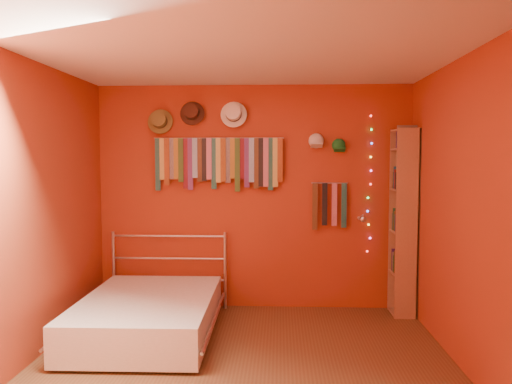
# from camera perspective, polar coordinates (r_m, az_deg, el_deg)

# --- Properties ---
(ground) EXTENTS (3.50, 3.50, 0.00)m
(ground) POSITION_cam_1_polar(r_m,az_deg,el_deg) (4.20, -1.61, -19.79)
(ground) COLOR brown
(ground) RESTS_ON ground
(back_wall) EXTENTS (3.50, 0.02, 2.50)m
(back_wall) POSITION_cam_1_polar(r_m,az_deg,el_deg) (5.61, -0.27, -0.58)
(back_wall) COLOR #9D3C19
(back_wall) RESTS_ON ground
(right_wall) EXTENTS (0.02, 3.50, 2.50)m
(right_wall) POSITION_cam_1_polar(r_m,az_deg,el_deg) (4.13, 23.40, -2.52)
(right_wall) COLOR #9D3C19
(right_wall) RESTS_ON ground
(left_wall) EXTENTS (0.02, 3.50, 2.50)m
(left_wall) POSITION_cam_1_polar(r_m,az_deg,el_deg) (4.37, -25.19, -2.23)
(left_wall) COLOR #9D3C19
(left_wall) RESTS_ON ground
(ceiling) EXTENTS (3.50, 3.50, 0.02)m
(ceiling) POSITION_cam_1_polar(r_m,az_deg,el_deg) (3.93, -1.68, 15.81)
(ceiling) COLOR white
(ceiling) RESTS_ON back_wall
(tie_rack) EXTENTS (1.45, 0.03, 0.60)m
(tie_rack) POSITION_cam_1_polar(r_m,az_deg,el_deg) (5.56, -4.24, 3.62)
(tie_rack) COLOR silver
(tie_rack) RESTS_ON back_wall
(small_tie_rack) EXTENTS (0.40, 0.03, 0.53)m
(small_tie_rack) POSITION_cam_1_polar(r_m,az_deg,el_deg) (5.57, 8.38, -1.31)
(small_tie_rack) COLOR silver
(small_tie_rack) RESTS_ON back_wall
(fedora_olive) EXTENTS (0.28, 0.15, 0.28)m
(fedora_olive) POSITION_cam_1_polar(r_m,az_deg,el_deg) (5.67, -10.97, 8.01)
(fedora_olive) COLOR olive
(fedora_olive) RESTS_ON back_wall
(fedora_brown) EXTENTS (0.27, 0.15, 0.27)m
(fedora_brown) POSITION_cam_1_polar(r_m,az_deg,el_deg) (5.60, -7.36, 9.01)
(fedora_brown) COLOR #412117
(fedora_brown) RESTS_ON back_wall
(fedora_white) EXTENTS (0.29, 0.16, 0.29)m
(fedora_white) POSITION_cam_1_polar(r_m,az_deg,el_deg) (5.54, -2.60, 8.96)
(fedora_white) COLOR white
(fedora_white) RESTS_ON back_wall
(cap_white) EXTENTS (0.17, 0.22, 0.17)m
(cap_white) POSITION_cam_1_polar(r_m,az_deg,el_deg) (5.55, 6.89, 5.81)
(cap_white) COLOR white
(cap_white) RESTS_ON back_wall
(cap_green) EXTENTS (0.16, 0.21, 0.16)m
(cap_green) POSITION_cam_1_polar(r_m,az_deg,el_deg) (5.57, 9.43, 5.26)
(cap_green) COLOR #1B792E
(cap_green) RESTS_ON back_wall
(fairy_lights) EXTENTS (0.06, 0.02, 1.52)m
(fairy_lights) POSITION_cam_1_polar(r_m,az_deg,el_deg) (5.64, 12.87, 0.87)
(fairy_lights) COLOR #FF3333
(fairy_lights) RESTS_ON back_wall
(reading_lamp) EXTENTS (0.07, 0.31, 0.09)m
(reading_lamp) POSITION_cam_1_polar(r_m,az_deg,el_deg) (5.46, 12.06, -3.01)
(reading_lamp) COLOR silver
(reading_lamp) RESTS_ON back_wall
(bookshelf) EXTENTS (0.25, 0.34, 2.00)m
(bookshelf) POSITION_cam_1_polar(r_m,az_deg,el_deg) (5.58, 16.89, -3.18)
(bookshelf) COLOR #9F6847
(bookshelf) RESTS_ON ground
(bed) EXTENTS (1.32, 1.80, 0.86)m
(bed) POSITION_cam_1_polar(r_m,az_deg,el_deg) (4.97, -12.23, -13.56)
(bed) COLOR silver
(bed) RESTS_ON ground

